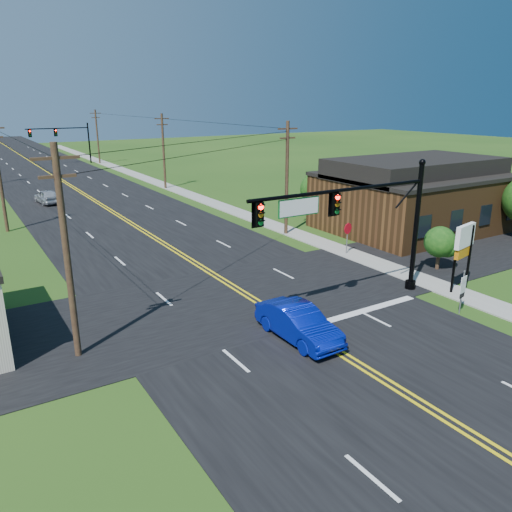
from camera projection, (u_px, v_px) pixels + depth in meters
ground at (413, 403)px, 18.12m from camera, size 260.00×260.00×0.00m
road_main at (81, 193)px, 58.67m from camera, size 16.00×220.00×0.04m
road_cross at (245, 296)px, 27.84m from camera, size 70.00×10.00×0.04m
sidewalk at (199, 198)px, 55.83m from camera, size 2.00×160.00×0.08m
signal_mast_main at (358, 218)px, 25.37m from camera, size 11.30×0.60×7.48m
signal_mast_far at (62, 137)px, 83.88m from camera, size 10.98×0.60×7.48m
brick_building at (412, 201)px, 42.07m from camera, size 14.20×11.20×4.70m
utility_pole_left_a at (66, 251)px, 20.04m from camera, size 1.80×0.28×9.00m
utility_pole_right_a at (287, 177)px, 39.48m from camera, size 1.80×0.28×9.00m
utility_pole_right_b at (164, 150)px, 60.57m from camera, size 1.80×0.28×9.00m
utility_pole_right_c at (97, 136)px, 84.90m from camera, size 1.80×0.28×9.00m
tree_right_back at (316, 189)px, 46.47m from camera, size 3.00×3.00×4.10m
shrub_corner at (440, 242)px, 31.80m from camera, size 2.00×2.00×2.86m
blue_car at (298, 324)px, 22.66m from camera, size 1.77×4.84×1.59m
distant_car at (47, 197)px, 52.65m from camera, size 2.27×4.55×1.49m
route_sign at (463, 289)px, 25.25m from camera, size 0.58×0.15×2.35m
stop_sign at (348, 232)px, 35.04m from camera, size 0.81×0.19×2.31m
pylon_sign at (464, 243)px, 27.84m from camera, size 1.92×0.69×3.93m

